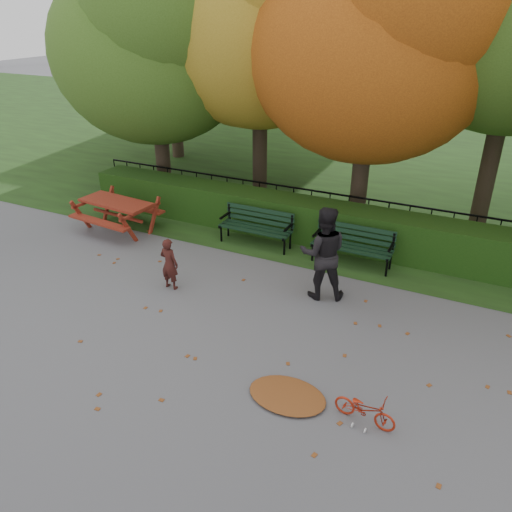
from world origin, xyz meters
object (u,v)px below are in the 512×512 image
at_px(tree_a, 157,37).
at_px(picnic_table, 117,208).
at_px(bench_right, 353,243).
at_px(adult, 323,253).
at_px(bicycle, 365,409).
at_px(bench_left, 257,224).
at_px(tree_c, 387,28).
at_px(child, 169,264).

bearing_deg(tree_a, picnic_table, -83.79).
height_order(bench_right, adult, adult).
height_order(tree_a, picnic_table, tree_a).
xyz_separation_m(tree_a, bench_right, (6.29, -1.88, -4.00)).
distance_m(picnic_table, adult, 5.89).
relative_size(picnic_table, bicycle, 2.26).
bearing_deg(bicycle, picnic_table, 69.86).
xyz_separation_m(bench_left, adult, (2.23, -1.65, 0.44)).
height_order(tree_a, tree_c, tree_c).
distance_m(tree_a, picnic_table, 4.76).
relative_size(adult, bicycle, 2.13).
bearing_deg(bicycle, bench_left, 46.86).
distance_m(tree_a, adult, 7.91).
bearing_deg(bench_right, bicycle, -71.79).
bearing_deg(tree_a, bench_left, -25.76).
distance_m(child, bicycle, 5.01).
xyz_separation_m(picnic_table, child, (2.91, -1.86, -0.08)).
xyz_separation_m(tree_a, bicycle, (7.82, -6.53, -4.28)).
distance_m(bench_left, adult, 2.81).
height_order(picnic_table, bicycle, picnic_table).
relative_size(bench_left, bicycle, 2.00).
distance_m(picnic_table, child, 3.46).
height_order(picnic_table, child, child).
relative_size(tree_a, child, 6.71).
bearing_deg(child, picnic_table, -30.51).
bearing_deg(tree_c, bench_right, -83.30).
bearing_deg(bench_right, bench_left, 180.00).
relative_size(child, adult, 0.58).
bearing_deg(tree_a, bench_right, -16.61).
relative_size(picnic_table, adult, 1.06).
xyz_separation_m(picnic_table, adult, (5.82, -0.80, 0.32)).
bearing_deg(tree_c, bicycle, -75.43).
relative_size(tree_c, picnic_table, 3.93).
height_order(bench_left, bench_right, same).
bearing_deg(tree_c, child, -119.50).
height_order(tree_c, bicycle, tree_c).
distance_m(tree_c, picnic_table, 7.75).
xyz_separation_m(tree_c, child, (-2.81, -4.97, -4.27)).
bearing_deg(picnic_table, bench_left, 18.50).
relative_size(tree_c, bench_right, 4.44).
bearing_deg(picnic_table, child, -27.45).
xyz_separation_m(tree_c, adult, (0.10, -3.91, -3.87)).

